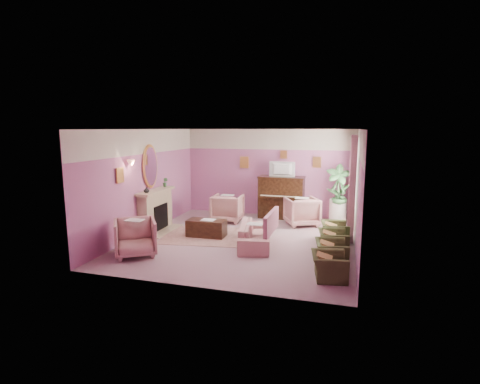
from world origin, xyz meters
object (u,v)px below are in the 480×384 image
(olive_chair_d, at_px, (334,229))
(side_table, at_px, (338,211))
(television, at_px, (282,168))
(sofa, at_px, (255,230))
(floral_armchair_left, at_px, (227,207))
(floral_armchair_front, at_px, (135,236))
(olive_chair_a, at_px, (329,262))
(olive_chair_c, at_px, (333,238))
(coffee_table, at_px, (207,228))
(olive_chair_b, at_px, (331,249))
(piano, at_px, (281,198))
(floral_armchair_right, at_px, (302,210))

(olive_chair_d, relative_size, side_table, 1.07)
(television, relative_size, sofa, 0.43)
(floral_armchair_left, relative_size, side_table, 1.31)
(floral_armchair_front, relative_size, olive_chair_a, 1.22)
(sofa, bearing_deg, olive_chair_c, 1.00)
(television, height_order, side_table, television)
(sofa, xyz_separation_m, side_table, (1.87, 2.91, -0.02))
(coffee_table, xyz_separation_m, olive_chair_d, (3.25, 0.50, 0.10))
(floral_armchair_left, height_order, side_table, floral_armchair_left)
(olive_chair_b, bearing_deg, floral_armchair_left, 138.47)
(piano, xyz_separation_m, floral_armchair_front, (-2.50, -4.47, -0.19))
(olive_chair_a, height_order, olive_chair_d, same)
(piano, relative_size, floral_armchair_right, 1.53)
(television, height_order, olive_chair_d, television)
(television, relative_size, olive_chair_c, 1.07)
(piano, distance_m, coffee_table, 3.07)
(piano, xyz_separation_m, floral_armchair_left, (-1.50, -0.91, -0.19))
(floral_armchair_right, xyz_separation_m, olive_chair_b, (1.00, -3.03, -0.13))
(olive_chair_b, bearing_deg, side_table, 89.71)
(floral_armchair_right, distance_m, olive_chair_a, 3.98)
(floral_armchair_right, height_order, olive_chair_a, floral_armchair_right)
(floral_armchair_front, bearing_deg, floral_armchair_right, 48.98)
(coffee_table, relative_size, floral_armchair_left, 1.09)
(piano, relative_size, olive_chair_d, 1.87)
(sofa, distance_m, olive_chair_c, 1.85)
(olive_chair_a, xyz_separation_m, olive_chair_d, (0.00, 2.46, 0.00))
(olive_chair_b, height_order, olive_chair_c, same)
(piano, height_order, side_table, piano)
(floral_armchair_right, distance_m, side_table, 1.22)
(piano, distance_m, olive_chair_a, 4.92)
(olive_chair_c, bearing_deg, television, 120.88)
(olive_chair_b, height_order, olive_chair_d, same)
(sofa, bearing_deg, olive_chair_b, -23.07)
(olive_chair_a, relative_size, olive_chair_c, 1.00)
(floral_armchair_left, bearing_deg, side_table, 14.26)
(floral_armchair_right, bearing_deg, piano, 134.80)
(coffee_table, bearing_deg, olive_chair_d, 8.66)
(coffee_table, distance_m, olive_chair_c, 3.27)
(floral_armchair_right, height_order, olive_chair_b, floral_armchair_right)
(olive_chair_d, bearing_deg, television, 129.79)
(olive_chair_a, bearing_deg, olive_chair_b, 90.00)
(coffee_table, bearing_deg, floral_armchair_left, 89.55)
(floral_armchair_left, distance_m, floral_armchair_right, 2.25)
(floral_armchair_front, height_order, olive_chair_c, floral_armchair_front)
(olive_chair_b, bearing_deg, piano, 114.71)
(coffee_table, height_order, floral_armchair_left, floral_armchair_left)
(olive_chair_c, bearing_deg, coffee_table, 174.31)
(coffee_table, xyz_separation_m, olive_chair_a, (3.25, -1.96, 0.10))
(sofa, xyz_separation_m, floral_armchair_front, (-2.39, -1.48, 0.08))
(floral_armchair_right, xyz_separation_m, floral_armchair_front, (-3.24, -3.73, 0.00))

